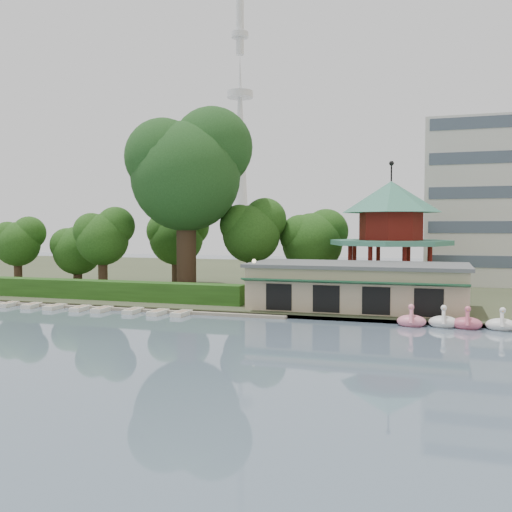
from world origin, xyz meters
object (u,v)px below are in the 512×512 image
at_px(boathouse, 357,285).
at_px(big_tree, 188,167).
at_px(pavilion, 391,226).
at_px(dock, 107,308).

distance_m(boathouse, big_tree, 22.89).
relative_size(boathouse, pavilion, 1.38).
distance_m(dock, pavilion, 29.14).
xyz_separation_m(pavilion, big_tree, (-20.84, -3.81, 6.31)).
relative_size(dock, pavilion, 2.52).
bearing_deg(big_tree, pavilion, 10.37).
relative_size(dock, boathouse, 1.83).
xyz_separation_m(dock, boathouse, (22.00, 4.77, 2.25)).
bearing_deg(big_tree, dock, -106.03).
bearing_deg(boathouse, pavilion, 78.72).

